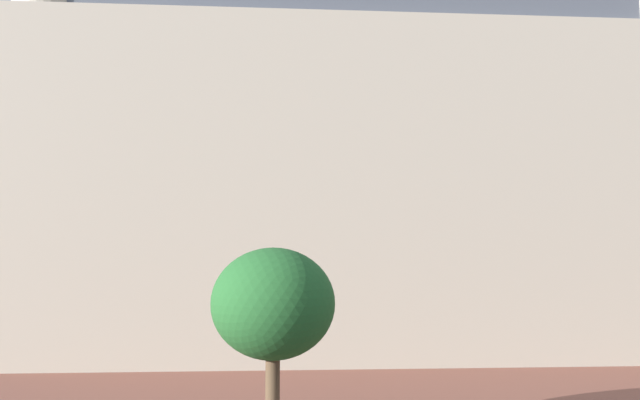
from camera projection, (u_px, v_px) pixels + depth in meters
landmark_building at (350, 166)px, 35.98m from camera, size 29.84×14.97×31.42m
tree_curb_far at (273, 305)px, 15.92m from camera, size 2.81×2.81×4.54m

